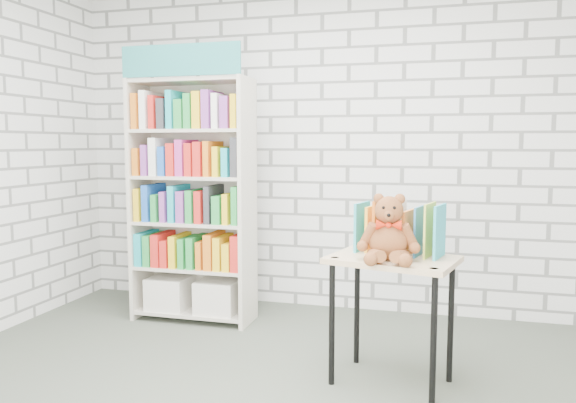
# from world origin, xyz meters

# --- Properties ---
(room_shell) EXTENTS (4.52, 4.02, 2.81)m
(room_shell) POSITION_xyz_m (0.00, 0.00, 1.78)
(room_shell) COLOR silver
(room_shell) RESTS_ON ground
(bookshelf) EXTENTS (0.98, 0.38, 2.21)m
(bookshelf) POSITION_xyz_m (-0.93, 1.36, 1.01)
(bookshelf) COLOR beige
(bookshelf) RESTS_ON ground
(display_table) EXTENTS (0.83, 0.66, 0.78)m
(display_table) POSITION_xyz_m (0.75, 0.51, 0.67)
(display_table) COLOR tan
(display_table) RESTS_ON ground
(table_books) EXTENTS (0.55, 0.34, 0.30)m
(table_books) POSITION_xyz_m (0.78, 0.62, 0.93)
(table_books) COLOR teal
(table_books) RESTS_ON display_table
(teddy_bear) EXTENTS (0.36, 0.34, 0.39)m
(teddy_bear) POSITION_xyz_m (0.73, 0.40, 0.94)
(teddy_bear) COLOR brown
(teddy_bear) RESTS_ON display_table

